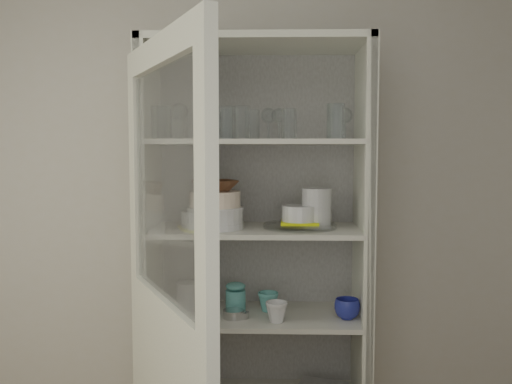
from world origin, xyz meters
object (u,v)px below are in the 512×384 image
at_px(plate_stack_front, 215,218).
at_px(mug_teal, 268,302).
at_px(goblet_0, 180,120).
at_px(white_canister, 187,296).
at_px(goblet_3, 345,122).
at_px(glass_platter, 300,226).
at_px(grey_bowl_stack, 317,208).
at_px(mug_blue, 347,309).
at_px(mug_white, 277,312).
at_px(pantry_cabinet, 256,292).
at_px(goblet_2, 279,123).
at_px(cream_bowl, 215,199).
at_px(yellow_trivet, 300,222).
at_px(white_ramekin, 300,213).
at_px(cupboard_door, 167,363).
at_px(plate_stack_back, 201,217).
at_px(measuring_cups, 234,314).
at_px(goblet_1, 268,123).
at_px(terracotta_bowl, 215,186).
at_px(teal_jar, 236,298).

xyz_separation_m(plate_stack_front, mug_teal, (0.24, 0.07, -0.40)).
relative_size(goblet_0, mug_teal, 1.97).
bearing_deg(white_canister, goblet_3, 1.77).
xyz_separation_m(glass_platter, grey_bowl_stack, (0.08, 0.01, 0.08)).
xyz_separation_m(mug_blue, mug_white, (-0.32, -0.06, 0.00)).
bearing_deg(pantry_cabinet, goblet_0, 175.52).
xyz_separation_m(goblet_2, mug_blue, (0.31, -0.16, -0.84)).
distance_m(cream_bowl, yellow_trivet, 0.40).
relative_size(white_ramekin, grey_bowl_stack, 0.91).
bearing_deg(mug_teal, yellow_trivet, -2.27).
height_order(cupboard_door, white_ramekin, cupboard_door).
relative_size(plate_stack_back, yellow_trivet, 1.13).
distance_m(grey_bowl_stack, mug_blue, 0.47).
height_order(cupboard_door, plate_stack_front, cupboard_door).
relative_size(plate_stack_back, white_canister, 1.50).
xyz_separation_m(mug_blue, measuring_cups, (-0.51, -0.01, -0.03)).
bearing_deg(mug_blue, goblet_1, 171.44).
xyz_separation_m(plate_stack_front, grey_bowl_stack, (0.46, 0.04, 0.04)).
bearing_deg(goblet_3, pantry_cabinet, -178.46).
xyz_separation_m(terracotta_bowl, grey_bowl_stack, (0.46, 0.04, -0.10)).
distance_m(yellow_trivet, mug_teal, 0.41).
bearing_deg(goblet_0, mug_white, -26.07).
bearing_deg(goblet_0, white_ramekin, -10.11).
relative_size(goblet_1, cream_bowl, 0.72).
bearing_deg(cream_bowl, yellow_trivet, 4.90).
bearing_deg(grey_bowl_stack, teal_jar, 173.04).
distance_m(white_ramekin, grey_bowl_stack, 0.08).
relative_size(pantry_cabinet, glass_platter, 6.30).
relative_size(cream_bowl, terracotta_bowl, 1.12).
height_order(glass_platter, mug_blue, glass_platter).
relative_size(goblet_2, teal_jar, 1.42).
distance_m(terracotta_bowl, mug_teal, 0.60).
xyz_separation_m(goblet_3, mug_teal, (-0.35, -0.04, -0.84)).
distance_m(goblet_0, glass_platter, 0.75).
xyz_separation_m(yellow_trivet, measuring_cups, (-0.30, -0.07, -0.41)).
height_order(goblet_2, mug_blue, goblet_2).
height_order(goblet_3, measuring_cups, goblet_3).
bearing_deg(cupboard_door, terracotta_bowl, 141.94).
xyz_separation_m(mug_blue, white_canister, (-0.74, 0.13, 0.02)).
distance_m(pantry_cabinet, mug_teal, 0.07).
distance_m(goblet_0, goblet_3, 0.77).
height_order(grey_bowl_stack, teal_jar, grey_bowl_stack).
distance_m(terracotta_bowl, teal_jar, 0.55).
distance_m(goblet_1, glass_platter, 0.51).
xyz_separation_m(cupboard_door, teal_jar, (0.20, 0.67, 0.04)).
relative_size(pantry_cabinet, mug_blue, 18.41).
bearing_deg(measuring_cups, plate_stack_back, 128.13).
relative_size(goblet_0, white_canister, 1.49).
xyz_separation_m(goblet_2, grey_bowl_stack, (0.17, -0.09, -0.39)).
relative_size(goblet_3, mug_white, 1.65).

